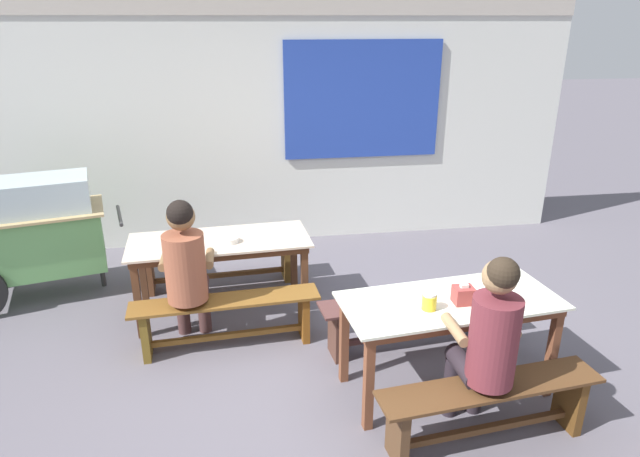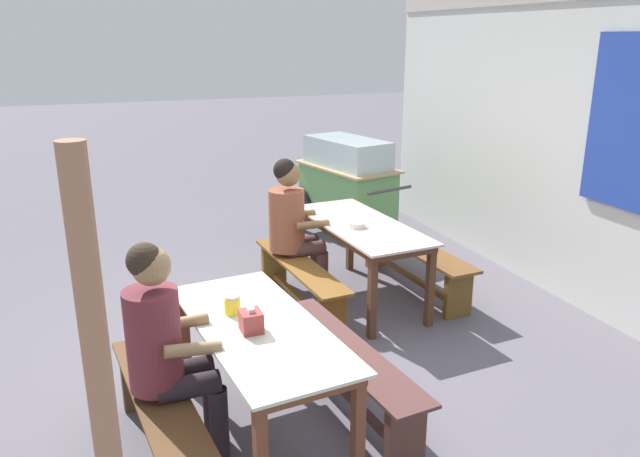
# 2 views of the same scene
# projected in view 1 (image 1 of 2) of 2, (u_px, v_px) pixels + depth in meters

# --- Properties ---
(ground_plane) EXTENTS (40.00, 40.00, 0.00)m
(ground_plane) POSITION_uv_depth(u_px,v_px,m) (331.00, 373.00, 4.27)
(ground_plane) COLOR #5E5963
(backdrop_wall) EXTENTS (6.74, 0.23, 2.81)m
(backdrop_wall) POSITION_uv_depth(u_px,v_px,m) (291.00, 120.00, 6.43)
(backdrop_wall) COLOR silver
(backdrop_wall) RESTS_ON ground_plane
(dining_table_far) EXTENTS (1.64, 0.78, 0.74)m
(dining_table_far) POSITION_uv_depth(u_px,v_px,m) (220.00, 248.00, 4.92)
(dining_table_far) COLOR beige
(dining_table_far) RESTS_ON ground_plane
(dining_table_near) EXTENTS (1.61, 0.82, 0.74)m
(dining_table_near) POSITION_uv_depth(u_px,v_px,m) (450.00, 310.00, 3.87)
(dining_table_near) COLOR silver
(dining_table_near) RESTS_ON ground_plane
(bench_far_back) EXTENTS (1.63, 0.42, 0.44)m
(bench_far_back) POSITION_uv_depth(u_px,v_px,m) (219.00, 257.00, 5.59)
(bench_far_back) COLOR brown
(bench_far_back) RESTS_ON ground_plane
(bench_far_front) EXTENTS (1.55, 0.38, 0.44)m
(bench_far_front) POSITION_uv_depth(u_px,v_px,m) (227.00, 316.00, 4.51)
(bench_far_front) COLOR brown
(bench_far_front) RESTS_ON ground_plane
(bench_near_back) EXTENTS (1.59, 0.45, 0.44)m
(bench_near_back) POSITION_uv_depth(u_px,v_px,m) (412.00, 314.00, 4.54)
(bench_near_back) COLOR #51302D
(bench_near_back) RESTS_ON ground_plane
(bench_near_front) EXTENTS (1.49, 0.43, 0.44)m
(bench_near_front) POSITION_uv_depth(u_px,v_px,m) (488.00, 406.00, 3.47)
(bench_near_front) COLOR #52331B
(bench_near_front) RESTS_ON ground_plane
(food_cart) EXTENTS (1.72, 1.02, 1.19)m
(food_cart) POSITION_uv_depth(u_px,v_px,m) (32.00, 230.00, 5.22)
(food_cart) COLOR #64A25C
(food_cart) RESTS_ON ground_plane
(person_near_front) EXTENTS (0.41, 0.51, 1.32)m
(person_near_front) POSITION_uv_depth(u_px,v_px,m) (488.00, 339.00, 3.36)
(person_near_front) COLOR #282028
(person_near_front) RESTS_ON ground_plane
(person_left_back_turned) EXTENTS (0.43, 0.52, 1.32)m
(person_left_back_turned) POSITION_uv_depth(u_px,v_px,m) (186.00, 265.00, 4.34)
(person_left_back_turned) COLOR #4E302F
(person_left_back_turned) RESTS_ON ground_plane
(tissue_box) EXTENTS (0.14, 0.12, 0.15)m
(tissue_box) POSITION_uv_depth(u_px,v_px,m) (463.00, 295.00, 3.78)
(tissue_box) COLOR #9D3A37
(tissue_box) RESTS_ON dining_table_near
(condiment_jar) EXTENTS (0.10, 0.10, 0.12)m
(condiment_jar) POSITION_uv_depth(u_px,v_px,m) (429.00, 301.00, 3.70)
(condiment_jar) COLOR yellow
(condiment_jar) RESTS_ON dining_table_near
(soup_bowl) EXTENTS (0.15, 0.15, 0.05)m
(soup_bowl) POSITION_uv_depth(u_px,v_px,m) (230.00, 240.00, 4.82)
(soup_bowl) COLOR silver
(soup_bowl) RESTS_ON dining_table_far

